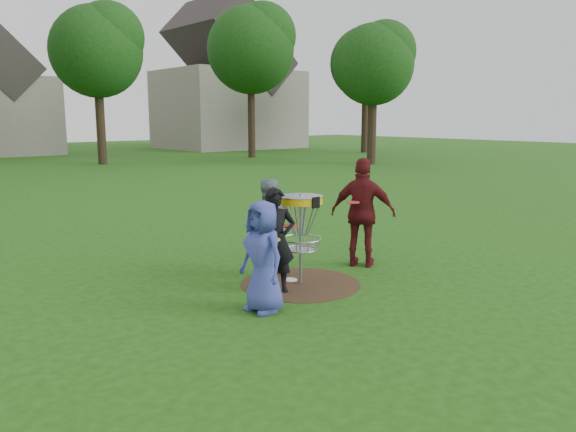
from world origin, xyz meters
TOP-DOWN VIEW (x-y plane):
  - ground at (0.00, 0.00)m, footprint 100.00×100.00m
  - dirt_patch at (0.00, 0.00)m, footprint 1.80×1.80m
  - player_blue at (-1.15, -0.59)m, footprint 0.50×0.73m
  - player_black at (-0.52, -0.07)m, footprint 0.65×0.58m
  - player_grey at (-0.05, 0.76)m, footprint 0.89×0.78m
  - player_maroon at (1.48, 0.13)m, footprint 0.97×1.13m
  - disc_on_grass at (-0.01, 0.24)m, footprint 0.22×0.22m
  - disc_golf_basket at (0.00, -0.00)m, footprint 0.66×0.67m
  - held_discs at (0.01, 0.02)m, footprint 2.32×1.16m
  - house_row at (4.78, 33.07)m, footprint 44.50×10.65m

SIDE VIEW (x-z plane):
  - ground at x=0.00m, z-range 0.00..0.00m
  - dirt_patch at x=0.00m, z-range 0.00..0.01m
  - disc_on_grass at x=-0.01m, z-range 0.00..0.02m
  - player_blue at x=-1.15m, z-range 0.00..1.45m
  - player_black at x=-0.52m, z-range 0.00..1.51m
  - player_grey at x=-0.05m, z-range 0.00..1.54m
  - player_maroon at x=1.48m, z-range 0.00..1.82m
  - held_discs at x=0.01m, z-range 0.85..1.09m
  - disc_golf_basket at x=0.00m, z-range 0.33..1.71m
  - house_row at x=4.78m, z-range -1.67..9.95m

